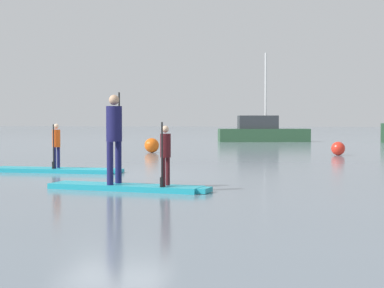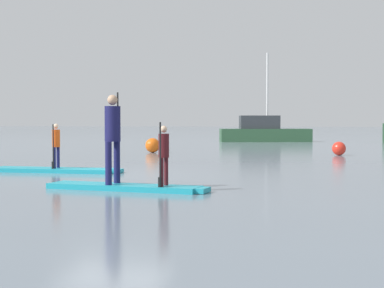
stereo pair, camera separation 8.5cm
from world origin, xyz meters
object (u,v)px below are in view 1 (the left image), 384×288
paddleboard_near (56,170)px  paddler_child_solo (56,143)px  fishing_boat_green_midground (262,132)px  mooring_buoy_near (152,145)px  paddler_child_front (165,152)px  mooring_buoy_mid (338,148)px  paddler_adult (114,133)px  paddleboard_far (129,187)px

paddleboard_near → paddler_child_solo: (0.01, -0.01, 0.67)m
paddler_child_solo → fishing_boat_green_midground: bearing=84.7°
paddler_child_solo → mooring_buoy_near: size_ratio=1.89×
mooring_buoy_near → paddler_child_front: bearing=-71.7°
mooring_buoy_mid → fishing_boat_green_midground: bearing=108.0°
fishing_boat_green_midground → paddler_child_front: bearing=-86.5°
paddler_adult → fishing_boat_green_midground: (-0.63, 27.04, -0.45)m
fishing_boat_green_midground → mooring_buoy_near: size_ratio=9.71×
paddler_child_solo → fishing_boat_green_midground: (2.18, 23.71, -0.11)m
paddleboard_near → paddler_child_solo: size_ratio=3.04×
paddler_child_solo → paddleboard_far: size_ratio=0.35×
paddleboard_far → paddler_child_front: bearing=-6.6°
mooring_buoy_near → mooring_buoy_mid: (7.34, -0.26, -0.04)m
paddleboard_near → paddler_child_front: size_ratio=2.91×
paddleboard_far → mooring_buoy_near: size_ratio=5.35×
paddler_child_front → mooring_buoy_mid: (2.98, 12.88, -0.46)m
paddleboard_far → fishing_boat_green_midground: 27.09m
paddler_child_front → fishing_boat_green_midground: bearing=93.5°
paddler_child_solo → mooring_buoy_mid: paddler_child_solo is taller
paddleboard_near → fishing_boat_green_midground: 23.80m
paddleboard_near → paddleboard_far: size_ratio=1.07×
paddleboard_far → paddler_adult: size_ratio=1.83×
paddler_child_solo → paddler_adult: paddler_adult is taller
paddleboard_near → fishing_boat_green_midground: fishing_boat_green_midground is taller
mooring_buoy_near → mooring_buoy_mid: mooring_buoy_near is taller
paddleboard_near → paddleboard_far: (3.11, -3.38, 0.00)m
paddler_adult → mooring_buoy_near: paddler_adult is taller
paddleboard_far → mooring_buoy_near: (-3.62, 13.05, 0.24)m
mooring_buoy_mid → paddler_child_front: bearing=-103.0°
paddler_child_solo → mooring_buoy_mid: (6.81, 9.43, -0.47)m
paddleboard_near → fishing_boat_green_midground: (2.19, 23.70, 0.57)m
mooring_buoy_mid → paddleboard_far: bearing=-106.2°
paddler_child_solo → paddler_child_front: bearing=-42.0°
paddleboard_far → paddler_child_front: (0.73, -0.08, 0.67)m
paddler_adult → paddleboard_near: bearing=130.1°
paddler_child_solo → paddler_child_front: 5.16m
paddleboard_near → paddleboard_far: bearing=-47.4°
fishing_boat_green_midground → mooring_buoy_near: fishing_boat_green_midground is taller
paddler_child_solo → paddleboard_far: (3.10, -3.37, -0.67)m
paddler_adult → paddler_child_front: bearing=-6.7°
paddleboard_far → paddler_child_front: paddler_child_front is taller
paddler_child_front → fishing_boat_green_midground: size_ratio=0.20×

